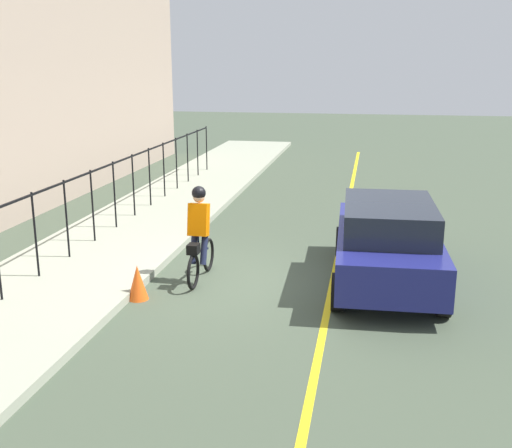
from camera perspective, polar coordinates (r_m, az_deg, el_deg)
The scene contains 7 objects.
ground_plane at distance 11.73m, azimuth -0.85°, elevation -5.35°, with size 80.00×80.00×0.00m, color #3F4B3A.
lane_line_centre at distance 11.53m, azimuth 7.00°, elevation -5.80°, with size 36.00×0.12×0.01m, color yellow.
sidewalk at distance 12.79m, azimuth -15.99°, elevation -3.86°, with size 40.00×3.20×0.15m, color gray.
iron_fence at distance 13.52m, azimuth -16.00°, elevation 2.35°, with size 20.53×0.04×1.60m.
cyclist_lead at distance 11.55m, azimuth -5.25°, elevation -0.98°, with size 1.71×0.36×1.83m.
patrol_sedan at distance 11.66m, azimuth 12.00°, elevation -1.54°, with size 4.46×2.05×1.58m.
traffic_cone_near at distance 10.99m, azimuth -10.86°, elevation -5.31°, with size 0.36×0.36×0.62m, color #F25717.
Camera 1 is at (-10.79, -2.21, 4.02)m, focal length 43.39 mm.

